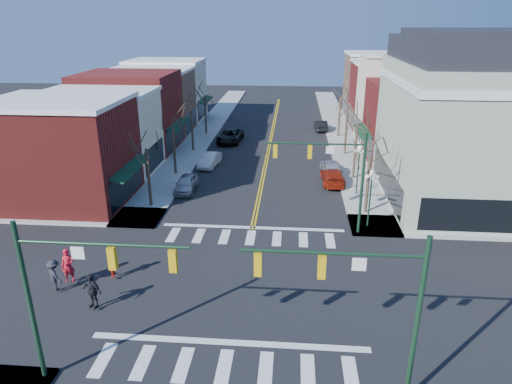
% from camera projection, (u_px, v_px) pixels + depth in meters
% --- Properties ---
extents(ground, '(160.00, 160.00, 0.00)m').
position_uv_depth(ground, '(240.00, 288.00, 25.45)').
color(ground, black).
rests_on(ground, ground).
extents(sidewalk_left, '(3.50, 70.00, 0.15)m').
position_uv_depth(sidewalk_left, '(175.00, 170.00, 44.70)').
color(sidewalk_left, '#9E9B93').
rests_on(sidewalk_left, ground).
extents(sidewalk_right, '(3.50, 70.00, 0.15)m').
position_uv_depth(sidewalk_right, '(355.00, 175.00, 43.37)').
color(sidewalk_right, '#9E9B93').
rests_on(sidewalk_right, ground).
extents(bldg_left_brick_a, '(10.00, 8.50, 8.00)m').
position_uv_depth(bldg_left_brick_a, '(62.00, 154.00, 36.12)').
color(bldg_left_brick_a, maroon).
rests_on(bldg_left_brick_a, ground).
extents(bldg_left_stucco_a, '(10.00, 7.00, 7.50)m').
position_uv_depth(bldg_left_stucco_a, '(102.00, 134.00, 43.42)').
color(bldg_left_stucco_a, beige).
rests_on(bldg_left_stucco_a, ground).
extents(bldg_left_brick_b, '(10.00, 9.00, 8.50)m').
position_uv_depth(bldg_left_brick_b, '(129.00, 112.00, 50.68)').
color(bldg_left_brick_b, maroon).
rests_on(bldg_left_brick_b, ground).
extents(bldg_left_tan, '(10.00, 7.50, 7.80)m').
position_uv_depth(bldg_left_tan, '(152.00, 102.00, 58.48)').
color(bldg_left_tan, '#86654A').
rests_on(bldg_left_tan, ground).
extents(bldg_left_stucco_b, '(10.00, 8.00, 8.20)m').
position_uv_depth(bldg_left_stucco_b, '(167.00, 91.00, 65.62)').
color(bldg_left_stucco_b, beige).
rests_on(bldg_left_stucco_b, ground).
extents(bldg_right_brick_a, '(10.00, 8.50, 8.00)m').
position_uv_depth(bldg_right_brick_a, '(418.00, 123.00, 46.80)').
color(bldg_right_brick_a, maroon).
rests_on(bldg_right_brick_a, ground).
extents(bldg_right_stucco, '(10.00, 7.00, 10.00)m').
position_uv_depth(bldg_right_stucco, '(403.00, 100.00, 53.65)').
color(bldg_right_stucco, beige).
rests_on(bldg_right_stucco, ground).
extents(bldg_right_brick_b, '(10.00, 8.00, 8.50)m').
position_uv_depth(bldg_right_brick_b, '(390.00, 96.00, 60.89)').
color(bldg_right_brick_b, maroon).
rests_on(bldg_right_brick_b, ground).
extents(bldg_right_tan, '(10.00, 8.00, 9.00)m').
position_uv_depth(bldg_right_tan, '(380.00, 86.00, 68.24)').
color(bldg_right_tan, '#86654A').
rests_on(bldg_right_tan, ground).
extents(victorian_corner, '(12.25, 14.25, 13.30)m').
position_uv_depth(victorian_corner, '(472.00, 120.00, 35.30)').
color(victorian_corner, '#9CAB94').
rests_on(victorian_corner, ground).
extents(traffic_mast_near_left, '(6.60, 0.28, 7.20)m').
position_uv_depth(traffic_mast_near_left, '(72.00, 283.00, 17.30)').
color(traffic_mast_near_left, '#14331E').
rests_on(traffic_mast_near_left, ground).
extents(traffic_mast_near_right, '(6.60, 0.28, 7.20)m').
position_uv_depth(traffic_mast_near_right, '(368.00, 296.00, 16.46)').
color(traffic_mast_near_right, '#14331E').
rests_on(traffic_mast_near_right, ground).
extents(traffic_mast_far_right, '(6.60, 0.28, 7.20)m').
position_uv_depth(traffic_mast_far_right, '(335.00, 169.00, 30.23)').
color(traffic_mast_far_right, '#14331E').
rests_on(traffic_mast_far_right, ground).
extents(lamppost_corner, '(0.36, 0.36, 4.33)m').
position_uv_depth(lamppost_corner, '(371.00, 189.00, 31.68)').
color(lamppost_corner, '#14331E').
rests_on(lamppost_corner, ground).
extents(lamppost_midblock, '(0.36, 0.36, 4.33)m').
position_uv_depth(lamppost_midblock, '(359.00, 161.00, 37.72)').
color(lamppost_midblock, '#14331E').
rests_on(lamppost_midblock, ground).
extents(tree_left_a, '(0.24, 0.24, 4.76)m').
position_uv_depth(tree_left_a, '(149.00, 179.00, 35.47)').
color(tree_left_a, '#382B21').
rests_on(tree_left_a, ground).
extents(tree_left_b, '(0.24, 0.24, 5.04)m').
position_uv_depth(tree_left_b, '(174.00, 149.00, 42.86)').
color(tree_left_b, '#382B21').
rests_on(tree_left_b, ground).
extents(tree_left_c, '(0.24, 0.24, 4.55)m').
position_uv_depth(tree_left_c, '(192.00, 132.00, 50.39)').
color(tree_left_c, '#382B21').
rests_on(tree_left_c, ground).
extents(tree_left_d, '(0.24, 0.24, 4.90)m').
position_uv_depth(tree_left_d, '(206.00, 116.00, 57.77)').
color(tree_left_d, '#382B21').
rests_on(tree_left_d, ground).
extents(tree_right_a, '(0.24, 0.24, 4.62)m').
position_uv_depth(tree_right_a, '(368.00, 185.00, 34.22)').
color(tree_right_a, '#382B21').
rests_on(tree_right_a, ground).
extents(tree_right_b, '(0.24, 0.24, 5.18)m').
position_uv_depth(tree_right_b, '(355.00, 152.00, 41.56)').
color(tree_right_b, '#382B21').
rests_on(tree_right_b, ground).
extents(tree_right_c, '(0.24, 0.24, 4.83)m').
position_uv_depth(tree_right_c, '(346.00, 133.00, 49.07)').
color(tree_right_c, '#382B21').
rests_on(tree_right_c, ground).
extents(tree_right_d, '(0.24, 0.24, 4.97)m').
position_uv_depth(tree_right_d, '(339.00, 117.00, 56.48)').
color(tree_right_d, '#382B21').
rests_on(tree_right_d, ground).
extents(car_left_near, '(1.63, 3.97, 1.35)m').
position_uv_depth(car_left_near, '(186.00, 184.00, 39.38)').
color(car_left_near, '#AAAAAE').
rests_on(car_left_near, ground).
extents(car_left_mid, '(1.95, 4.22, 1.34)m').
position_uv_depth(car_left_mid, '(210.00, 160.00, 45.91)').
color(car_left_mid, silver).
rests_on(car_left_mid, ground).
extents(car_left_far, '(2.96, 5.65, 1.52)m').
position_uv_depth(car_left_far, '(230.00, 136.00, 54.73)').
color(car_left_far, black).
rests_on(car_left_far, ground).
extents(car_right_near, '(2.04, 4.78, 1.37)m').
position_uv_depth(car_right_near, '(333.00, 176.00, 41.13)').
color(car_right_near, '#9C220E').
rests_on(car_right_near, ground).
extents(car_right_mid, '(2.06, 4.60, 1.53)m').
position_uv_depth(car_right_mid, '(331.00, 167.00, 43.36)').
color(car_right_mid, silver).
rests_on(car_right_mid, ground).
extents(car_right_far, '(1.72, 4.22, 1.36)m').
position_uv_depth(car_right_far, '(321.00, 125.00, 60.44)').
color(car_right_far, black).
rests_on(car_right_far, ground).
extents(pedestrian_red_a, '(0.79, 0.59, 1.98)m').
position_uv_depth(pedestrian_red_a, '(68.00, 265.00, 25.50)').
color(pedestrian_red_a, red).
rests_on(pedestrian_red_a, sidewalk_left).
extents(pedestrian_red_b, '(0.69, 0.84, 1.58)m').
position_uv_depth(pedestrian_red_b, '(115.00, 263.00, 26.13)').
color(pedestrian_red_b, '#B31B13').
rests_on(pedestrian_red_b, sidewalk_left).
extents(pedestrian_dark_a, '(1.22, 0.81, 1.92)m').
position_uv_depth(pedestrian_dark_a, '(92.00, 291.00, 23.20)').
color(pedestrian_dark_a, black).
rests_on(pedestrian_dark_a, sidewalk_left).
extents(pedestrian_dark_b, '(1.34, 1.22, 1.81)m').
position_uv_depth(pedestrian_dark_b, '(54.00, 275.00, 24.71)').
color(pedestrian_dark_b, black).
rests_on(pedestrian_dark_b, sidewalk_left).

